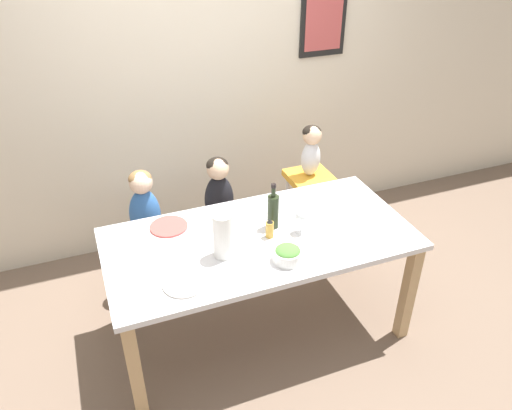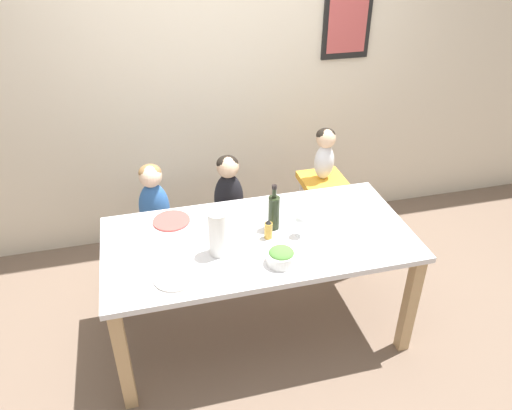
% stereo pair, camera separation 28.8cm
% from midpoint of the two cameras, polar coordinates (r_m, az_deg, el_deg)
% --- Properties ---
extents(ground_plane, '(14.00, 14.00, 0.00)m').
position_cam_midpoint_polar(ground_plane, '(3.43, 2.76, -13.97)').
color(ground_plane, '#705B4C').
extents(wall_back, '(10.00, 0.09, 2.70)m').
position_cam_midpoint_polar(wall_back, '(3.79, -2.43, 14.98)').
color(wall_back, beige).
rests_on(wall_back, ground_plane).
extents(dining_table, '(1.81, 0.88, 0.75)m').
position_cam_midpoint_polar(dining_table, '(2.99, 3.09, -5.18)').
color(dining_table, silver).
rests_on(dining_table, ground_plane).
extents(chair_far_left, '(0.37, 0.37, 0.44)m').
position_cam_midpoint_polar(chair_far_left, '(3.61, -8.86, -3.93)').
color(chair_far_left, silver).
rests_on(chair_far_left, ground_plane).
extents(chair_far_center, '(0.37, 0.37, 0.44)m').
position_cam_midpoint_polar(chair_far_center, '(3.67, -0.77, -2.79)').
color(chair_far_center, silver).
rests_on(chair_far_center, ground_plane).
extents(chair_right_highchair, '(0.32, 0.31, 0.69)m').
position_cam_midpoint_polar(chair_right_highchair, '(3.78, 9.64, 0.80)').
color(chair_right_highchair, silver).
rests_on(chair_right_highchair, ground_plane).
extents(person_child_left, '(0.21, 0.16, 0.51)m').
position_cam_midpoint_polar(person_child_left, '(3.42, -9.34, 0.77)').
color(person_child_left, '#3366B2').
rests_on(person_child_left, chair_far_left).
extents(person_child_center, '(0.21, 0.16, 0.51)m').
position_cam_midpoint_polar(person_child_center, '(3.48, -0.82, 1.89)').
color(person_child_center, black).
rests_on(person_child_center, chair_far_center).
extents(person_baby_right, '(0.15, 0.14, 0.39)m').
position_cam_midpoint_polar(person_baby_right, '(3.60, 10.19, 6.17)').
color(person_baby_right, silver).
rests_on(person_baby_right, chair_right_highchair).
extents(wine_bottle, '(0.07, 0.07, 0.29)m').
position_cam_midpoint_polar(wine_bottle, '(2.95, 4.86, -0.82)').
color(wine_bottle, '#232D19').
rests_on(wine_bottle, dining_table).
extents(paper_towel_roll, '(0.11, 0.11, 0.27)m').
position_cam_midpoint_polar(paper_towel_roll, '(2.73, -1.31, -3.34)').
color(paper_towel_roll, white).
rests_on(paper_towel_roll, dining_table).
extents(wine_glass_near, '(0.07, 0.07, 0.15)m').
position_cam_midpoint_polar(wine_glass_near, '(2.91, 8.03, -1.79)').
color(wine_glass_near, white).
rests_on(wine_glass_near, dining_table).
extents(salad_bowl_large, '(0.16, 0.16, 0.09)m').
position_cam_midpoint_polar(salad_bowl_large, '(2.72, 5.96, -5.95)').
color(salad_bowl_large, white).
rests_on(salad_bowl_large, dining_table).
extents(dinner_plate_front_left, '(0.23, 0.23, 0.01)m').
position_cam_midpoint_polar(dinner_plate_front_left, '(2.64, -6.14, -8.36)').
color(dinner_plate_front_left, silver).
rests_on(dinner_plate_front_left, dining_table).
extents(dinner_plate_back_left, '(0.23, 0.23, 0.01)m').
position_cam_midpoint_polar(dinner_plate_back_left, '(3.08, -7.01, -1.89)').
color(dinner_plate_back_left, '#D14C47').
rests_on(dinner_plate_back_left, dining_table).
extents(condiment_bottle_hot_sauce, '(0.05, 0.05, 0.12)m').
position_cam_midpoint_polar(condiment_bottle_hot_sauce, '(2.89, 4.28, -2.88)').
color(condiment_bottle_hot_sauce, '#BC8E33').
rests_on(condiment_bottle_hot_sauce, dining_table).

